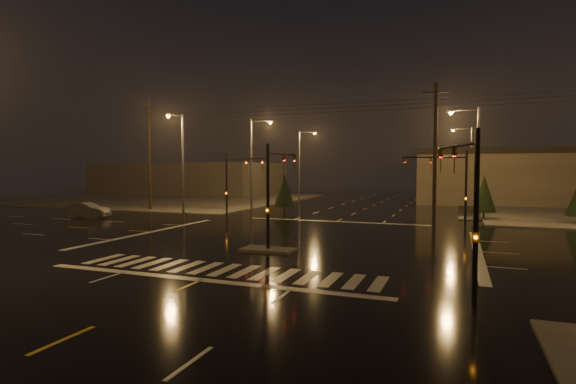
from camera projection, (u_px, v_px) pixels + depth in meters
The scene contains 21 objects.
ground at pixel (293, 240), 28.91m from camera, with size 140.00×140.00×0.00m, color black.
sidewalk_nw at pixel (174, 199), 67.54m from camera, with size 36.00×36.00×0.12m, color #45423D.
median_island at pixel (268, 250), 25.17m from camera, with size 3.00×1.60×0.15m, color #45423D.
crosswalk at pixel (225, 270), 20.51m from camera, with size 15.00×2.60×0.01m, color beige.
stop_bar_near at pixel (201, 280), 18.64m from camera, with size 16.00×0.50×0.01m, color beige.
stop_bar_far at pixel (336, 221), 39.18m from camera, with size 16.00×0.50×0.01m, color beige.
commercial_block at pixel (190, 179), 80.38m from camera, with size 30.00×18.00×5.60m, color #46413D.
signal_mast_median at pixel (274, 184), 25.85m from camera, with size 0.25×4.59×6.00m.
signal_mast_ne at pixel (452, 179), 34.81m from camera, with size 4.84×1.86×6.00m.
signal_mast_nw at pixel (234, 178), 41.54m from camera, with size 4.84×1.86×6.00m.
signal_mast_se at pixel (467, 194), 15.99m from camera, with size 1.55×3.87×6.00m.
streetlight_1 at pixel (254, 158), 49.38m from camera, with size 2.77×0.32×10.00m.
streetlight_2 at pixel (301, 160), 64.32m from camera, with size 2.77×0.32×10.00m.
streetlight_3 at pixel (474, 155), 39.59m from camera, with size 2.77×0.32×10.00m.
streetlight_4 at pixel (469, 159), 58.26m from camera, with size 2.77×0.32×10.00m.
streetlight_5 at pixel (181, 157), 44.72m from camera, with size 0.32×2.77×10.00m.
utility_pole_0 at pixel (149, 155), 49.45m from camera, with size 2.20×0.32×12.00m.
utility_pole_1 at pixel (435, 151), 38.83m from camera, with size 2.20×0.32×12.00m.
conifer_0 at pixel (484, 194), 40.58m from camera, with size 2.09×2.09×3.97m.
conifer_3 at pixel (284, 190), 46.50m from camera, with size 2.18×2.18×4.10m.
car_crossing at pixel (87, 210), 42.45m from camera, with size 1.50×4.31×1.42m, color #4F5156.
Camera 1 is at (9.90, -26.95, 4.63)m, focal length 28.00 mm.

